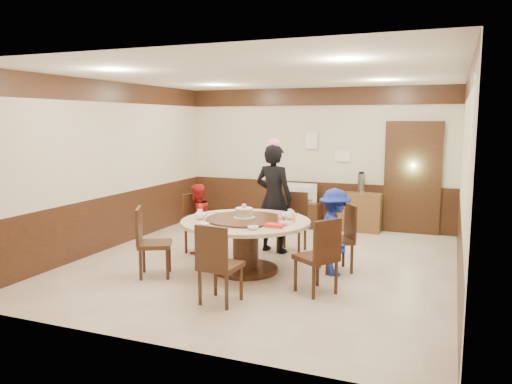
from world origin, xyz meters
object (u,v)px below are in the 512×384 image
at_px(tv_stand, 300,214).
at_px(side_cabinet, 360,212).
at_px(thermos, 361,183).
at_px(person_blue, 335,232).
at_px(shrimp_platter, 275,226).
at_px(person_standing, 274,198).
at_px(television, 300,193).
at_px(banquet_table, 246,235).
at_px(birthday_cake, 244,213).
at_px(person_red, 197,219).

relative_size(tv_stand, side_cabinet, 1.06).
bearing_deg(thermos, person_blue, -87.12).
distance_m(person_blue, shrimp_platter, 0.97).
bearing_deg(tv_stand, shrimp_platter, -78.47).
bearing_deg(shrimp_platter, side_cabinet, 82.40).
distance_m(person_standing, television, 2.07).
height_order(person_blue, tv_stand, person_blue).
relative_size(person_standing, television, 2.65).
height_order(person_blue, television, person_blue).
relative_size(banquet_table, tv_stand, 2.17).
height_order(tv_stand, television, television).
relative_size(television, side_cabinet, 0.84).
bearing_deg(person_blue, television, -1.58).
xyz_separation_m(birthday_cake, television, (-0.13, 3.21, -0.16)).
xyz_separation_m(birthday_cake, thermos, (1.10, 3.24, 0.09)).
xyz_separation_m(person_standing, shrimp_platter, (0.57, -1.56, -0.11)).
bearing_deg(tv_stand, person_blue, -64.66).
height_order(person_standing, birthday_cake, person_standing).
height_order(person_blue, shrimp_platter, person_blue).
bearing_deg(banquet_table, shrimp_platter, -33.19).
distance_m(television, thermos, 1.25).
bearing_deg(side_cabinet, person_red, -129.77).
bearing_deg(person_blue, birthday_cake, 77.20).
height_order(banquet_table, thermos, thermos).
bearing_deg(shrimp_platter, banquet_table, 146.81).
bearing_deg(banquet_table, birthday_cake, 141.37).
distance_m(shrimp_platter, thermos, 3.68).
xyz_separation_m(birthday_cake, shrimp_platter, (0.61, -0.40, -0.07)).
relative_size(person_standing, thermos, 4.68).
relative_size(birthday_cake, shrimp_platter, 1.01).
relative_size(banquet_table, thermos, 4.84).
height_order(tv_stand, thermos, thermos).
xyz_separation_m(side_cabinet, thermos, (0.00, 0.00, 0.56)).
distance_m(person_red, person_blue, 2.35).
relative_size(banquet_table, person_standing, 1.04).
xyz_separation_m(banquet_table, tv_stand, (-0.16, 3.24, -0.28)).
relative_size(shrimp_platter, television, 0.45).
distance_m(person_blue, thermos, 2.95).
distance_m(banquet_table, person_standing, 1.24).
height_order(person_blue, birthday_cake, person_blue).
distance_m(person_blue, birthday_cake, 1.30).
relative_size(shrimp_platter, thermos, 0.79).
bearing_deg(tv_stand, birthday_cake, -87.69).
relative_size(television, thermos, 1.77).
xyz_separation_m(person_blue, tv_stand, (-1.37, 2.90, -0.36)).
height_order(television, thermos, thermos).
xyz_separation_m(person_standing, birthday_cake, (-0.04, -1.15, -0.04)).
relative_size(banquet_table, shrimp_platter, 6.14).
xyz_separation_m(person_standing, person_red, (-1.13, -0.54, -0.32)).
bearing_deg(television, banquet_table, 95.64).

